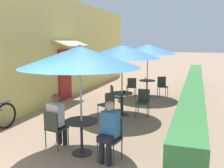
{
  "coord_description": "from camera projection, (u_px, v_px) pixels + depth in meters",
  "views": [
    {
      "loc": [
        2.83,
        -2.53,
        2.38
      ],
      "look_at": [
        0.15,
        5.27,
        1.0
      ],
      "focal_mm": 40.0,
      "sensor_mm": 36.0,
      "label": 1
    }
  ],
  "objects": [
    {
      "name": "coffee_cup_mid",
      "position": [
        124.0,
        92.0,
        8.12
      ],
      "size": [
        0.07,
        0.07,
        0.09
      ],
      "color": "#232328",
      "rests_on": "patio_table_mid"
    },
    {
      "name": "cafe_chair_mid_right",
      "position": [
        143.0,
        100.0,
        8.11
      ],
      "size": [
        0.41,
        0.41,
        0.87
      ],
      "rotation": [
        0.0,
        0.0,
        9.45
      ],
      "color": "#384238",
      "rests_on": "ground_plane"
    },
    {
      "name": "seated_patron_near_left",
      "position": [
        57.0,
        118.0,
        5.67
      ],
      "size": [
        0.39,
        0.45,
        1.25
      ],
      "rotation": [
        0.0,
        0.0,
        6.1
      ],
      "color": "#23232D",
      "rests_on": "ground_plane"
    },
    {
      "name": "cafe_chair_mid_left",
      "position": [
        108.0,
        103.0,
        7.73
      ],
      "size": [
        0.54,
        0.54,
        0.87
      ],
      "rotation": [
        0.0,
        0.0,
        7.35
      ],
      "color": "#384238",
      "rests_on": "ground_plane"
    },
    {
      "name": "cafe_chair_near_left",
      "position": [
        54.0,
        126.0,
        5.6
      ],
      "size": [
        0.46,
        0.46,
        0.87
      ],
      "rotation": [
        0.0,
        0.0,
        6.1
      ],
      "color": "#384238",
      "rests_on": "ground_plane"
    },
    {
      "name": "patio_umbrella_near",
      "position": [
        80.0,
        57.0,
        5.07
      ],
      "size": [
        2.48,
        2.48,
        2.35
      ],
      "color": "#B7B7BC",
      "rests_on": "ground_plane"
    },
    {
      "name": "cafe_chair_mid_back",
      "position": [
        115.0,
        95.0,
        8.9
      ],
      "size": [
        0.55,
        0.55,
        0.87
      ],
      "rotation": [
        0.0,
        0.0,
        11.54
      ],
      "color": "#384238",
      "rests_on": "ground_plane"
    },
    {
      "name": "patio_table_far",
      "position": [
        147.0,
        85.0,
        10.96
      ],
      "size": [
        0.72,
        0.72,
        0.74
      ],
      "color": "#28282D",
      "rests_on": "ground_plane"
    },
    {
      "name": "patio_table_near",
      "position": [
        82.0,
        131.0,
        5.33
      ],
      "size": [
        0.72,
        0.72,
        0.74
      ],
      "color": "#28282D",
      "rests_on": "ground_plane"
    },
    {
      "name": "patio_umbrella_mid",
      "position": [
        122.0,
        51.0,
        7.99
      ],
      "size": [
        2.48,
        2.48,
        2.35
      ],
      "color": "#B7B7BC",
      "rests_on": "ground_plane"
    },
    {
      "name": "coffee_cup_far",
      "position": [
        145.0,
        79.0,
        11.04
      ],
      "size": [
        0.07,
        0.07,
        0.09
      ],
      "color": "white",
      "rests_on": "patio_table_far"
    },
    {
      "name": "cafe_chair_near_right",
      "position": [
        112.0,
        135.0,
        5.06
      ],
      "size": [
        0.46,
        0.46,
        0.87
      ],
      "rotation": [
        0.0,
        0.0,
        9.25
      ],
      "color": "#384238",
      "rests_on": "ground_plane"
    },
    {
      "name": "seated_patron_near_right",
      "position": [
        109.0,
        129.0,
        4.94
      ],
      "size": [
        0.39,
        0.45,
        1.25
      ],
      "rotation": [
        0.0,
        0.0,
        9.25
      ],
      "color": "#23232D",
      "rests_on": "ground_plane"
    },
    {
      "name": "patio_table_mid",
      "position": [
        122.0,
        99.0,
        8.25
      ],
      "size": [
        0.72,
        0.72,
        0.74
      ],
      "color": "#28282D",
      "rests_on": "ground_plane"
    },
    {
      "name": "patio_umbrella_far",
      "position": [
        148.0,
        49.0,
        10.7
      ],
      "size": [
        2.48,
        2.48,
        2.35
      ],
      "color": "#B7B7BC",
      "rests_on": "ground_plane"
    },
    {
      "name": "cafe_chair_far_left",
      "position": [
        162.0,
        85.0,
        11.07
      ],
      "size": [
        0.52,
        0.52,
        0.87
      ],
      "rotation": [
        0.0,
        0.0,
        3.53
      ],
      "color": "#384238",
      "rests_on": "ground_plane"
    },
    {
      "name": "cafe_chair_far_right",
      "position": [
        131.0,
        86.0,
        10.84
      ],
      "size": [
        0.52,
        0.52,
        0.87
      ],
      "rotation": [
        0.0,
        0.0,
        6.67
      ],
      "color": "#384238",
      "rests_on": "ground_plane"
    },
    {
      "name": "planter_hedge",
      "position": [
        194.0,
        92.0,
        9.44
      ],
      "size": [
        0.6,
        13.67,
        1.01
      ],
      "color": "gray",
      "rests_on": "ground_plane"
    },
    {
      "name": "cafe_facade_wall",
      "position": [
        68.0,
        49.0,
        10.85
      ],
      "size": [
        0.98,
        14.67,
        4.2
      ],
      "color": "#E0CC6B",
      "rests_on": "ground_plane"
    }
  ]
}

